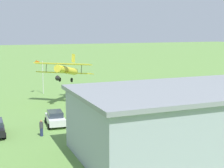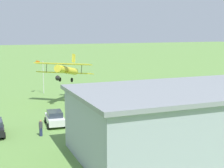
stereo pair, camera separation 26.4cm
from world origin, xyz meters
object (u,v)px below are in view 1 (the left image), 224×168
object	(u,v)px
car_white	(55,118)
windsock	(39,64)
biplane	(66,70)
person_watching_takeoff	(74,112)
person_at_fence_line	(41,128)

from	to	relation	value
car_white	windsock	xyz separation A→B (m)	(-2.37, -20.08, 4.21)
biplane	car_white	world-z (taller)	biplane
person_watching_takeoff	windsock	distance (m)	18.83
person_watching_takeoff	windsock	bearing A→B (deg)	-88.59
car_white	windsock	bearing A→B (deg)	-96.73
biplane	windsock	bearing A→B (deg)	-75.82
windsock	biplane	bearing A→B (deg)	104.18
car_white	person_at_fence_line	xyz separation A→B (m)	(2.28, 3.38, -0.01)
car_white	person_watching_takeoff	distance (m)	3.31
biplane	person_at_fence_line	distance (m)	16.81
biplane	person_watching_takeoff	distance (m)	10.65
biplane	person_at_fence_line	bearing A→B (deg)	65.20
person_watching_takeoff	person_at_fence_line	size ratio (longest dim) A/B	1.06
biplane	person_watching_takeoff	world-z (taller)	biplane
person_watching_takeoff	person_at_fence_line	bearing A→B (deg)	45.02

